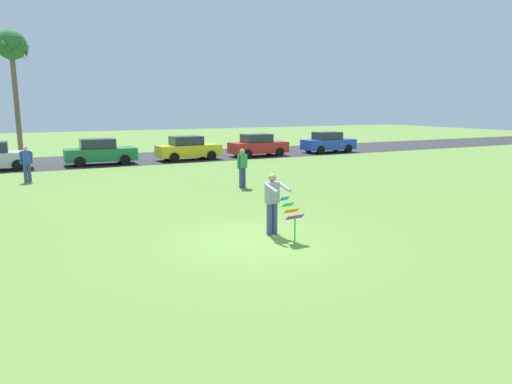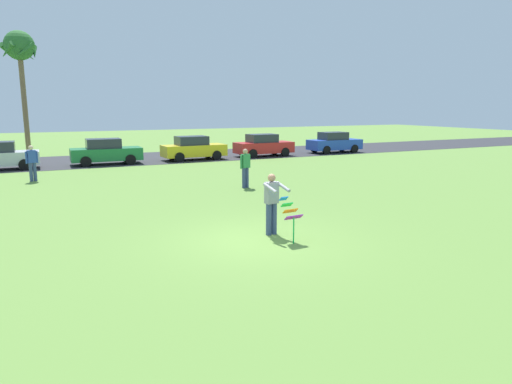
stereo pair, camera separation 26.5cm
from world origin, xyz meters
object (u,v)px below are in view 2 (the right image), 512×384
(parked_car_red, at_px, (263,146))
(person_walker_far, at_px, (245,167))
(person_kite_flyer, at_px, (272,202))
(palm_tree_right_near, at_px, (20,51))
(person_walker_near, at_px, (32,162))
(parked_car_green, at_px, (106,152))
(parked_car_yellow, at_px, (193,148))
(parked_car_blue, at_px, (334,143))
(kite_held, at_px, (290,213))

(parked_car_red, height_order, person_walker_far, person_walker_far)
(person_kite_flyer, distance_m, parked_car_red, 20.62)
(palm_tree_right_near, height_order, person_walker_near, palm_tree_right_near)
(parked_car_red, xyz_separation_m, palm_tree_right_near, (-15.32, 8.89, 6.72))
(parked_car_green, distance_m, parked_car_red, 10.93)
(person_kite_flyer, bearing_deg, palm_tree_right_near, 102.96)
(parked_car_yellow, bearing_deg, parked_car_blue, 0.01)
(person_kite_flyer, relative_size, parked_car_blue, 0.41)
(person_walker_near, distance_m, person_walker_far, 10.42)
(person_kite_flyer, bearing_deg, parked_car_red, 64.11)
(palm_tree_right_near, xyz_separation_m, person_walker_near, (0.28, -14.17, -6.56))
(parked_car_blue, xyz_separation_m, palm_tree_right_near, (-21.48, 8.89, 6.72))
(parked_car_red, height_order, person_walker_near, person_walker_near)
(palm_tree_right_near, relative_size, person_walker_far, 5.17)
(parked_car_blue, bearing_deg, person_walker_far, -138.31)
(parked_car_green, relative_size, parked_car_blue, 1.00)
(parked_car_green, relative_size, person_walker_near, 2.44)
(person_kite_flyer, distance_m, parked_car_blue, 23.96)
(person_kite_flyer, height_order, kite_held, person_kite_flyer)
(palm_tree_right_near, distance_m, person_walker_far, 22.99)
(person_kite_flyer, relative_size, person_walker_near, 1.00)
(palm_tree_right_near, bearing_deg, parked_car_yellow, -41.49)
(person_walker_far, bearing_deg, person_walker_near, 144.56)
(parked_car_yellow, xyz_separation_m, palm_tree_right_near, (-10.05, 8.89, 6.72))
(parked_car_yellow, bearing_deg, person_walker_far, -96.47)
(parked_car_blue, height_order, person_walker_far, person_walker_far)
(kite_held, xyz_separation_m, person_walker_near, (-6.14, 14.12, 0.13))
(parked_car_yellow, height_order, person_walker_near, person_walker_near)
(person_walker_near, bearing_deg, parked_car_green, 52.10)
(person_kite_flyer, height_order, parked_car_red, person_kite_flyer)
(person_kite_flyer, xyz_separation_m, person_walker_far, (2.45, 7.23, -0.02))
(parked_car_green, distance_m, parked_car_blue, 17.09)
(person_walker_near, xyz_separation_m, person_walker_far, (8.49, -6.04, 0.00))
(person_walker_near, bearing_deg, palm_tree_right_near, 91.14)
(parked_car_yellow, distance_m, palm_tree_right_near, 15.01)
(person_kite_flyer, relative_size, parked_car_green, 0.41)
(kite_held, relative_size, parked_car_yellow, 0.28)
(palm_tree_right_near, relative_size, person_walker_near, 5.17)
(person_walker_far, bearing_deg, parked_car_green, 111.14)
(kite_held, relative_size, parked_car_green, 0.28)
(parked_car_green, height_order, palm_tree_right_near, palm_tree_right_near)
(person_kite_flyer, xyz_separation_m, kite_held, (0.10, -0.85, -0.15))
(parked_car_green, xyz_separation_m, palm_tree_right_near, (-4.39, 8.89, 6.72))
(person_walker_near, height_order, person_walker_far, same)
(kite_held, relative_size, palm_tree_right_near, 0.13)
(kite_held, bearing_deg, parked_car_red, 65.36)
(kite_held, relative_size, parked_car_blue, 0.28)
(parked_car_green, xyz_separation_m, person_walker_near, (-4.11, -5.28, 0.16))
(parked_car_blue, relative_size, person_walker_near, 2.43)
(parked_car_red, bearing_deg, parked_car_blue, 0.01)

